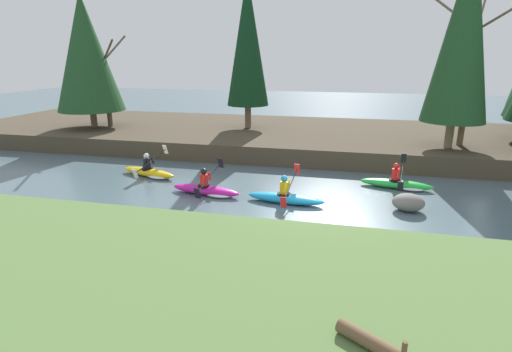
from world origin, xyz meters
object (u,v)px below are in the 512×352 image
kayaker_lead (399,184)px  kayaker_trailing (208,190)px  boulder_midstream (408,202)px  kayaker_far_back (151,172)px  kayaker_middle (286,197)px

kayaker_lead → kayaker_trailing: 7.36m
kayaker_trailing → boulder_midstream: 7.00m
kayaker_far_back → boulder_midstream: bearing=5.9°
kayaker_middle → kayaker_trailing: size_ratio=1.00×
kayaker_lead → kayaker_trailing: bearing=-153.1°
kayaker_middle → boulder_midstream: size_ratio=2.68×
kayaker_lead → kayaker_far_back: (-10.15, -0.73, 0.00)m
kayaker_trailing → kayaker_middle: bearing=3.6°
kayaker_trailing → kayaker_far_back: same height
kayaker_lead → kayaker_middle: 4.79m
boulder_midstream → kayaker_trailing: bearing=-180.0°
kayaker_trailing → kayaker_far_back: bearing=160.4°
kayaker_middle → boulder_midstream: (4.07, 0.21, 0.07)m
kayaker_middle → kayaker_far_back: 6.40m
kayaker_trailing → boulder_midstream: kayaker_trailing is taller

